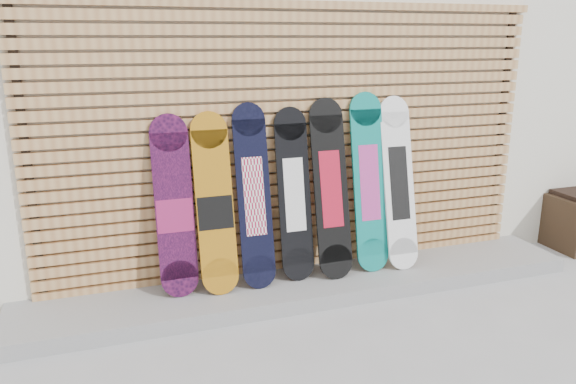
{
  "coord_description": "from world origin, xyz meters",
  "views": [
    {
      "loc": [
        -1.67,
        -3.27,
        2.03
      ],
      "look_at": [
        -0.3,
        0.75,
        0.85
      ],
      "focal_mm": 35.0,
      "sensor_mm": 36.0,
      "label": 1
    }
  ],
  "objects_px": {
    "snowboard_1": "(215,205)",
    "snowboard_5": "(369,183)",
    "snowboard_2": "(254,196)",
    "snowboard_3": "(294,195)",
    "snowboard_6": "(399,183)",
    "snowboard_4": "(331,189)",
    "snowboard_0": "(174,208)"
  },
  "relations": [
    {
      "from": "snowboard_4",
      "to": "snowboard_5",
      "type": "relative_size",
      "value": 0.98
    },
    {
      "from": "snowboard_2",
      "to": "snowboard_5",
      "type": "xyz_separation_m",
      "value": [
        1.0,
        0.01,
        0.02
      ]
    },
    {
      "from": "snowboard_0",
      "to": "snowboard_4",
      "type": "height_order",
      "value": "snowboard_4"
    },
    {
      "from": "snowboard_0",
      "to": "snowboard_1",
      "type": "height_order",
      "value": "snowboard_1"
    },
    {
      "from": "snowboard_3",
      "to": "snowboard_6",
      "type": "xyz_separation_m",
      "value": [
        0.92,
        -0.04,
        0.03
      ]
    },
    {
      "from": "snowboard_2",
      "to": "snowboard_3",
      "type": "bearing_deg",
      "value": 3.6
    },
    {
      "from": "snowboard_0",
      "to": "snowboard_6",
      "type": "distance_m",
      "value": 1.87
    },
    {
      "from": "snowboard_2",
      "to": "snowboard_4",
      "type": "bearing_deg",
      "value": -1.36
    },
    {
      "from": "snowboard_3",
      "to": "snowboard_0",
      "type": "bearing_deg",
      "value": 179.79
    },
    {
      "from": "snowboard_4",
      "to": "snowboard_3",
      "type": "bearing_deg",
      "value": 173.09
    },
    {
      "from": "snowboard_3",
      "to": "snowboard_2",
      "type": "bearing_deg",
      "value": -176.4
    },
    {
      "from": "snowboard_1",
      "to": "snowboard_6",
      "type": "distance_m",
      "value": 1.57
    },
    {
      "from": "snowboard_6",
      "to": "snowboard_3",
      "type": "bearing_deg",
      "value": 177.59
    },
    {
      "from": "snowboard_4",
      "to": "snowboard_6",
      "type": "height_order",
      "value": "snowboard_4"
    },
    {
      "from": "snowboard_3",
      "to": "snowboard_5",
      "type": "xyz_separation_m",
      "value": [
        0.66,
        -0.01,
        0.05
      ]
    },
    {
      "from": "snowboard_0",
      "to": "snowboard_5",
      "type": "relative_size",
      "value": 0.93
    },
    {
      "from": "snowboard_2",
      "to": "snowboard_1",
      "type": "bearing_deg",
      "value": -178.86
    },
    {
      "from": "snowboard_2",
      "to": "snowboard_4",
      "type": "relative_size",
      "value": 0.99
    },
    {
      "from": "snowboard_1",
      "to": "snowboard_0",
      "type": "bearing_deg",
      "value": 174.11
    },
    {
      "from": "snowboard_1",
      "to": "snowboard_4",
      "type": "distance_m",
      "value": 0.95
    },
    {
      "from": "snowboard_3",
      "to": "snowboard_5",
      "type": "height_order",
      "value": "snowboard_5"
    },
    {
      "from": "snowboard_1",
      "to": "snowboard_3",
      "type": "xyz_separation_m",
      "value": [
        0.65,
        0.03,
        0.01
      ]
    },
    {
      "from": "snowboard_2",
      "to": "snowboard_6",
      "type": "distance_m",
      "value": 1.26
    },
    {
      "from": "snowboard_1",
      "to": "snowboard_2",
      "type": "height_order",
      "value": "snowboard_2"
    },
    {
      "from": "snowboard_4",
      "to": "snowboard_5",
      "type": "height_order",
      "value": "snowboard_5"
    },
    {
      "from": "snowboard_3",
      "to": "snowboard_1",
      "type": "bearing_deg",
      "value": -177.58
    },
    {
      "from": "snowboard_5",
      "to": "snowboard_0",
      "type": "bearing_deg",
      "value": 179.36
    },
    {
      "from": "snowboard_1",
      "to": "snowboard_5",
      "type": "relative_size",
      "value": 0.93
    },
    {
      "from": "snowboard_3",
      "to": "snowboard_4",
      "type": "distance_m",
      "value": 0.31
    },
    {
      "from": "snowboard_5",
      "to": "snowboard_3",
      "type": "bearing_deg",
      "value": 178.73
    },
    {
      "from": "snowboard_2",
      "to": "snowboard_6",
      "type": "height_order",
      "value": "snowboard_6"
    },
    {
      "from": "snowboard_0",
      "to": "snowboard_4",
      "type": "relative_size",
      "value": 0.95
    }
  ]
}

